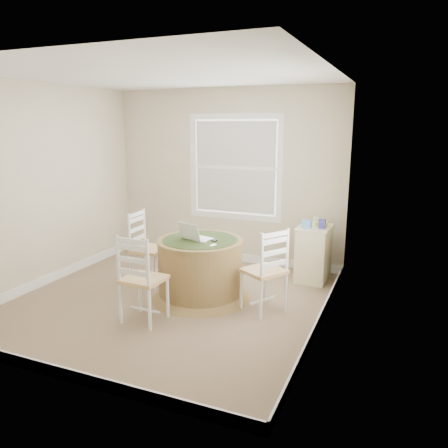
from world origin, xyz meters
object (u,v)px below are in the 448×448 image
at_px(round_table, 200,266).
at_px(chair_near, 144,279).
at_px(chair_left, 149,249).
at_px(laptop, 196,237).
at_px(corner_chest, 313,253).
at_px(chair_right, 264,271).

height_order(round_table, chair_near, chair_near).
distance_m(chair_left, chair_near, 1.14).
xyz_separation_m(laptop, corner_chest, (1.19, 1.16, -0.39)).
xyz_separation_m(chair_left, corner_chest, (1.98, 0.96, -0.10)).
bearing_deg(chair_right, chair_left, -66.81).
bearing_deg(corner_chest, chair_left, -152.67).
bearing_deg(corner_chest, chair_near, -124.54).
height_order(round_table, corner_chest, corner_chest).
bearing_deg(chair_left, corner_chest, -65.75).
height_order(chair_left, laptop, laptop).
height_order(chair_near, chair_right, same).
xyz_separation_m(round_table, chair_right, (0.82, -0.06, 0.07)).
bearing_deg(round_table, chair_near, -93.40).
bearing_deg(chair_right, round_table, -62.37).
distance_m(chair_near, corner_chest, 2.42).
height_order(chair_left, chair_near, same).
distance_m(chair_left, corner_chest, 2.20).
bearing_deg(chair_left, chair_near, -152.44).
relative_size(chair_right, laptop, 2.42).
bearing_deg(round_table, laptop, -160.52).
xyz_separation_m(chair_near, corner_chest, (1.42, 1.96, -0.10)).
height_order(chair_near, laptop, laptop).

